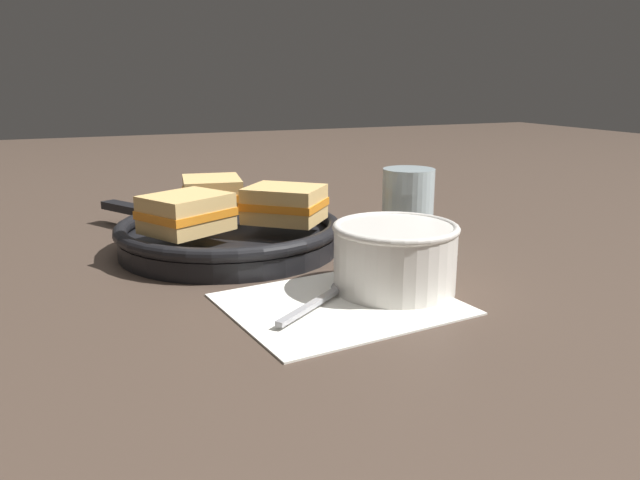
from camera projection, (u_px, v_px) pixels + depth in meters
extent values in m
plane|color=#47382D|center=(303.00, 290.00, 0.68)|extent=(4.00, 4.00, 0.00)
cube|color=white|center=(340.00, 303.00, 0.64)|extent=(0.24, 0.21, 0.00)
cylinder|color=silver|center=(395.00, 258.00, 0.67)|extent=(0.13, 0.13, 0.07)
cylinder|color=gold|center=(395.00, 238.00, 0.67)|extent=(0.12, 0.12, 0.01)
torus|color=silver|center=(396.00, 228.00, 0.66)|extent=(0.14, 0.14, 0.01)
cube|color=#9E9EA3|center=(309.00, 306.00, 0.61)|extent=(0.09, 0.07, 0.01)
ellipsoid|color=#9E9EA3|center=(347.00, 284.00, 0.68)|extent=(0.06, 0.05, 0.01)
cylinder|color=black|center=(230.00, 242.00, 0.84)|extent=(0.29, 0.29, 0.02)
torus|color=black|center=(229.00, 227.00, 0.83)|extent=(0.30, 0.30, 0.02)
cube|color=black|center=(133.00, 209.00, 0.96)|extent=(0.08, 0.13, 0.01)
cube|color=#DBB26B|center=(285.00, 214.00, 0.82)|extent=(0.12, 0.12, 0.02)
cube|color=orange|center=(285.00, 204.00, 0.82)|extent=(0.13, 0.13, 0.01)
cube|color=#DBB26B|center=(285.00, 193.00, 0.81)|extent=(0.12, 0.12, 0.02)
cube|color=#DBB26B|center=(213.00, 203.00, 0.89)|extent=(0.09, 0.11, 0.02)
cube|color=orange|center=(212.00, 194.00, 0.89)|extent=(0.10, 0.11, 0.01)
cube|color=#DBB26B|center=(212.00, 184.00, 0.88)|extent=(0.09, 0.11, 0.02)
cube|color=#DBB26B|center=(187.00, 224.00, 0.77)|extent=(0.12, 0.11, 0.02)
cube|color=orange|center=(186.00, 213.00, 0.76)|extent=(0.12, 0.12, 0.01)
cube|color=#DBB26B|center=(186.00, 202.00, 0.76)|extent=(0.12, 0.11, 0.02)
cylinder|color=silver|center=(408.00, 211.00, 0.82)|extent=(0.07, 0.07, 0.11)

